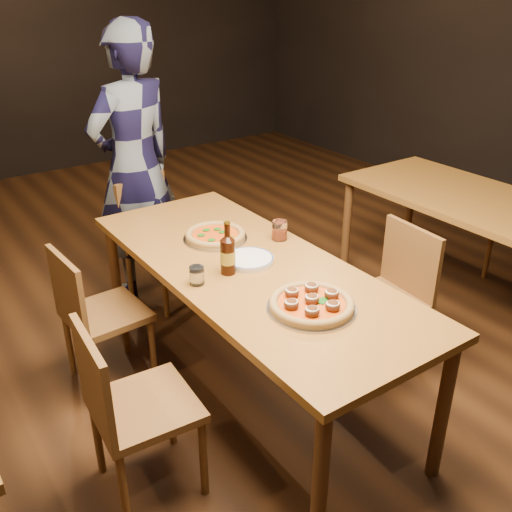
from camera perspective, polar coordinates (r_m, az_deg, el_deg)
ground at (r=3.16m, az=-0.53°, el=-13.14°), size 9.00×9.00×0.00m
room_shell at (r=2.45m, az=-0.73°, el=22.78°), size 9.00×9.00×9.00m
table_main at (r=2.78m, az=-0.59°, el=-2.25°), size 0.80×2.00×0.75m
table_right at (r=3.81m, az=22.90°, el=3.72°), size 0.80×2.00×0.75m
chair_main_nw at (r=2.44m, az=-11.07°, el=-14.41°), size 0.43×0.43×0.86m
chair_main_sw at (r=3.11m, az=-14.78°, el=-5.48°), size 0.41×0.41×0.83m
chair_main_e at (r=3.16m, az=12.40°, el=-4.36°), size 0.43×0.43×0.86m
chair_end at (r=3.81m, az=-9.20°, el=1.55°), size 0.50×0.50×0.87m
pizza_meatball at (r=2.39m, az=5.58°, el=-4.74°), size 0.38×0.38×0.07m
pizza_margherita at (r=3.02m, az=-4.10°, el=2.09°), size 0.34×0.34×0.04m
plate_stack at (r=2.78m, az=-0.73°, el=-0.35°), size 0.24×0.24×0.02m
beer_bottle at (r=2.64m, az=-2.84°, el=0.04°), size 0.07×0.07×0.25m
water_glass at (r=2.58m, az=-5.94°, el=-1.94°), size 0.07×0.07×0.09m
amber_glass at (r=3.00m, az=2.37°, el=2.58°), size 0.08×0.08×0.10m
diner at (r=3.82m, az=-12.07°, el=8.80°), size 0.74×0.58×1.80m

